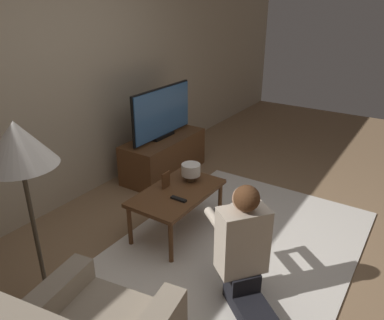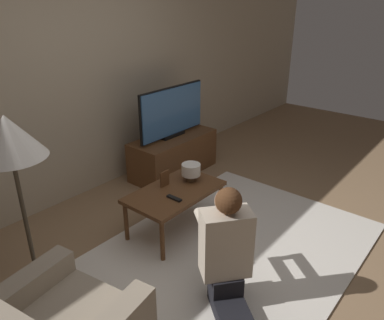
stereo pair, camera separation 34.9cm
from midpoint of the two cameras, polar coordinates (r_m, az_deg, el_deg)
name	(u,v)px [view 2 (the right image)]	position (r m, az deg, el deg)	size (l,w,h in m)	color
ground_plane	(220,260)	(3.30, 7.49, -14.97)	(10.00, 10.00, 0.00)	#896B4C
wall_back	(69,77)	(4.00, -15.85, 12.00)	(10.00, 0.06, 2.60)	tan
rug	(221,259)	(3.30, 7.50, -14.87)	(2.89, 1.89, 0.02)	silver
tv_stand	(173,155)	(4.64, -0.70, 0.76)	(1.12, 0.49, 0.48)	brown
tv	(172,112)	(4.46, -0.77, 7.31)	(1.04, 0.08, 0.61)	black
coffee_table	(175,195)	(3.43, 0.29, -5.36)	(0.90, 0.53, 0.43)	brown
floor_lamp	(9,144)	(2.59, -22.68, 2.12)	(0.46, 0.46, 1.38)	#4C4233
person_kneeling	(226,252)	(2.65, 9.15, -13.81)	(0.71, 0.81, 0.93)	black
picture_frame	(165,179)	(3.45, -1.31, -2.94)	(0.11, 0.01, 0.15)	brown
table_lamp	(191,171)	(3.54, 2.67, -1.70)	(0.18, 0.18, 0.17)	#4C3823
remote	(174,198)	(3.26, 0.33, -5.92)	(0.04, 0.15, 0.02)	black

